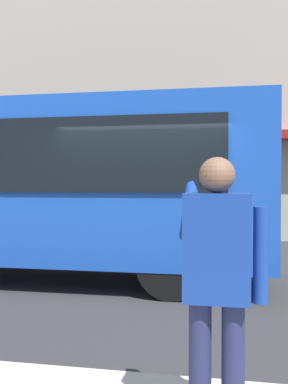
{
  "coord_description": "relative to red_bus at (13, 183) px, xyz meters",
  "views": [
    {
      "loc": [
        -1.26,
        7.06,
        1.7
      ],
      "look_at": [
        0.28,
        -0.87,
        1.52
      ],
      "focal_mm": 42.27,
      "sensor_mm": 36.0,
      "label": 1
    }
  ],
  "objects": [
    {
      "name": "ground_plane",
      "position": [
        -2.6,
        0.46,
        -1.68
      ],
      "size": [
        60.0,
        60.0,
        0.0
      ],
      "primitive_type": "plane",
      "color": "#2B2B2D"
    },
    {
      "name": "building_facade_far",
      "position": [
        -2.62,
        -6.33,
        4.3
      ],
      "size": [
        28.0,
        1.55,
        12.0
      ],
      "color": "#A89E8E",
      "rests_on": "ground_plane"
    },
    {
      "name": "red_bus",
      "position": [
        0.0,
        0.0,
        0.0
      ],
      "size": [
        9.05,
        2.54,
        3.08
      ],
      "color": "#1947AD",
      "rests_on": "ground_plane"
    },
    {
      "name": "pedestrian_photographer",
      "position": [
        -3.78,
        4.75,
        -0.54
      ],
      "size": [
        0.53,
        0.52,
        1.7
      ],
      "color": "#1E2347",
      "rests_on": "sidewalk_curb"
    }
  ]
}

